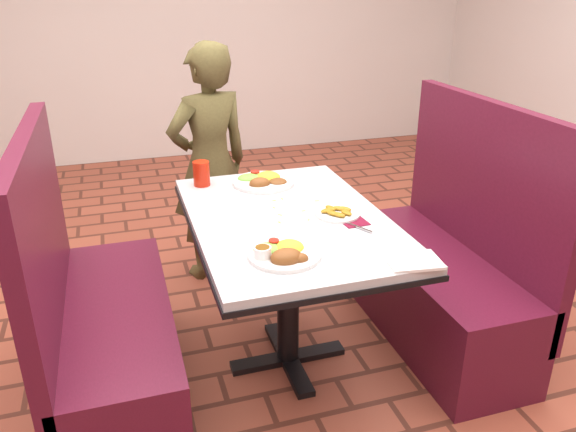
# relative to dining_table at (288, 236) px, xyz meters

# --- Properties ---
(dining_table) EXTENTS (0.81, 1.21, 0.75)m
(dining_table) POSITION_rel_dining_table_xyz_m (0.00, 0.00, 0.00)
(dining_table) COLOR silver
(dining_table) RESTS_ON ground
(booth_bench_left) EXTENTS (0.47, 1.20, 1.17)m
(booth_bench_left) POSITION_rel_dining_table_xyz_m (-0.80, 0.00, -0.32)
(booth_bench_left) COLOR #5A142A
(booth_bench_left) RESTS_ON ground
(booth_bench_right) EXTENTS (0.47, 1.20, 1.17)m
(booth_bench_right) POSITION_rel_dining_table_xyz_m (0.80, 0.00, -0.32)
(booth_bench_right) COLOR #5A142A
(booth_bench_right) RESTS_ON ground
(diner_person) EXTENTS (0.58, 0.47, 1.38)m
(diner_person) POSITION_rel_dining_table_xyz_m (-0.16, 0.98, 0.03)
(diner_person) COLOR brown
(diner_person) RESTS_ON ground
(near_dinner_plate) EXTENTS (0.27, 0.27, 0.08)m
(near_dinner_plate) POSITION_rel_dining_table_xyz_m (-0.13, -0.36, 0.13)
(near_dinner_plate) COLOR white
(near_dinner_plate) RESTS_ON dining_table
(far_dinner_plate) EXTENTS (0.30, 0.30, 0.08)m
(far_dinner_plate) POSITION_rel_dining_table_xyz_m (0.01, 0.42, 0.12)
(far_dinner_plate) COLOR white
(far_dinner_plate) RESTS_ON dining_table
(plantain_plate) EXTENTS (0.19, 0.19, 0.03)m
(plantain_plate) POSITION_rel_dining_table_xyz_m (0.20, -0.06, 0.11)
(plantain_plate) COLOR white
(plantain_plate) RESTS_ON dining_table
(maroon_napkin) EXTENTS (0.11, 0.11, 0.00)m
(maroon_napkin) POSITION_rel_dining_table_xyz_m (0.24, -0.14, 0.10)
(maroon_napkin) COLOR maroon
(maroon_napkin) RESTS_ON dining_table
(spoon_utensil) EXTENTS (0.07, 0.13, 0.00)m
(spoon_utensil) POSITION_rel_dining_table_xyz_m (0.23, -0.20, 0.10)
(spoon_utensil) COLOR silver
(spoon_utensil) RESTS_ON dining_table
(red_tumbler) EXTENTS (0.08, 0.08, 0.12)m
(red_tumbler) POSITION_rel_dining_table_xyz_m (-0.28, 0.49, 0.16)
(red_tumbler) COLOR red
(red_tumbler) RESTS_ON dining_table
(paper_napkin) EXTENTS (0.21, 0.17, 0.01)m
(paper_napkin) POSITION_rel_dining_table_xyz_m (0.30, -0.54, 0.10)
(paper_napkin) COLOR white
(paper_napkin) RESTS_ON dining_table
(knife_utensil) EXTENTS (0.02, 0.19, 0.00)m
(knife_utensil) POSITION_rel_dining_table_xyz_m (-0.11, -0.36, 0.11)
(knife_utensil) COLOR silver
(knife_utensil) RESTS_ON dining_table
(fork_utensil) EXTENTS (0.05, 0.15, 0.00)m
(fork_utensil) POSITION_rel_dining_table_xyz_m (-0.05, -0.40, 0.11)
(fork_utensil) COLOR silver
(fork_utensil) RESTS_ON dining_table
(lettuce_shreds) EXTENTS (0.28, 0.32, 0.00)m
(lettuce_shreds) POSITION_rel_dining_table_xyz_m (0.04, 0.06, 0.10)
(lettuce_shreds) COLOR #9CCB51
(lettuce_shreds) RESTS_ON dining_table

